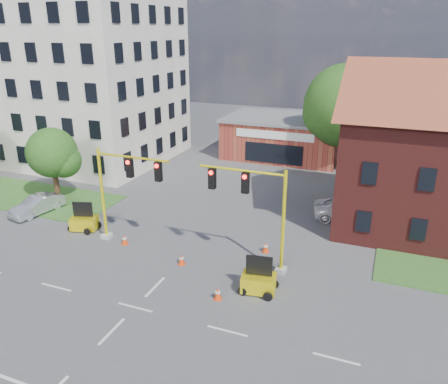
% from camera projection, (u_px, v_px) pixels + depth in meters
% --- Properties ---
extents(ground, '(120.00, 120.00, 0.00)m').
position_uv_depth(ground, '(135.00, 307.00, 22.06)').
color(ground, '#49494C').
rests_on(ground, ground).
extents(lane_markings, '(60.00, 36.00, 0.01)m').
position_uv_depth(lane_markings, '(98.00, 345.00, 19.45)').
color(lane_markings, silver).
rests_on(lane_markings, ground).
extents(office_block, '(18.40, 15.40, 20.60)m').
position_uv_depth(office_block, '(76.00, 59.00, 44.35)').
color(office_block, beige).
rests_on(office_block, ground).
extents(brick_shop, '(12.40, 8.40, 4.30)m').
position_uv_depth(brick_shop, '(284.00, 137.00, 47.39)').
color(brick_shop, maroon).
rests_on(brick_shop, ground).
extents(tree_large, '(8.28, 7.89, 10.30)m').
position_uv_depth(tree_large, '(350.00, 109.00, 41.11)').
color(tree_large, '#392015').
rests_on(tree_large, ground).
extents(tree_nw_front, '(4.18, 3.98, 5.95)m').
position_uv_depth(tree_nw_front, '(55.00, 155.00, 34.67)').
color(tree_nw_front, '#392015').
rests_on(tree_nw_front, ground).
extents(signal_mast_west, '(5.30, 0.60, 6.20)m').
position_uv_depth(signal_mast_west, '(123.00, 186.00, 27.39)').
color(signal_mast_west, '#999993').
rests_on(signal_mast_west, ground).
extents(signal_mast_east, '(5.30, 0.60, 6.20)m').
position_uv_depth(signal_mast_east, '(255.00, 206.00, 24.40)').
color(signal_mast_east, '#999993').
rests_on(signal_mast_east, ground).
extents(trailer_west, '(2.01, 1.62, 1.99)m').
position_uv_depth(trailer_west, '(84.00, 222.00, 30.32)').
color(trailer_west, yellow).
rests_on(trailer_west, ground).
extents(trailer_east, '(1.96, 1.46, 2.04)m').
position_uv_depth(trailer_east, '(259.00, 281.00, 23.16)').
color(trailer_east, yellow).
rests_on(trailer_east, ground).
extents(cone_a, '(0.40, 0.40, 0.70)m').
position_uv_depth(cone_a, '(125.00, 239.00, 28.39)').
color(cone_a, red).
rests_on(cone_a, ground).
extents(cone_b, '(0.40, 0.40, 0.70)m').
position_uv_depth(cone_b, '(182.00, 259.00, 25.95)').
color(cone_b, red).
rests_on(cone_b, ground).
extents(cone_c, '(0.40, 0.40, 0.70)m').
position_uv_depth(cone_c, '(218.00, 293.00, 22.62)').
color(cone_c, red).
rests_on(cone_c, ground).
extents(cone_d, '(0.40, 0.40, 0.70)m').
position_uv_depth(cone_d, '(266.00, 247.00, 27.39)').
color(cone_d, red).
rests_on(cone_d, ground).
extents(pickup_white, '(5.83, 3.51, 1.51)m').
position_uv_depth(pickup_white, '(352.00, 210.00, 31.88)').
color(pickup_white, silver).
rests_on(pickup_white, ground).
extents(sedan_silver_front, '(2.18, 4.35, 1.37)m').
position_uv_depth(sedan_silver_front, '(37.00, 205.00, 32.97)').
color(sedan_silver_front, '#A5A8AD').
rests_on(sedan_silver_front, ground).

